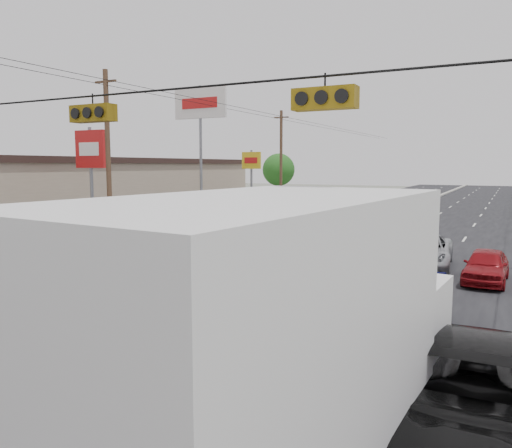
% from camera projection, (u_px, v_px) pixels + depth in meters
% --- Properties ---
extents(ground, '(200.00, 200.00, 0.00)m').
position_uv_depth(ground, '(54.00, 356.00, 11.54)').
color(ground, '#606356').
rests_on(ground, ground).
extents(road_surface, '(20.00, 160.00, 0.02)m').
position_uv_depth(road_surface, '(375.00, 223.00, 38.00)').
color(road_surface, black).
rests_on(road_surface, ground).
extents(center_median, '(0.50, 160.00, 0.20)m').
position_uv_depth(center_median, '(375.00, 222.00, 37.99)').
color(center_median, gray).
rests_on(center_median, ground).
extents(strip_mall, '(12.00, 42.00, 4.60)m').
position_uv_depth(strip_mall, '(77.00, 188.00, 45.19)').
color(strip_mall, tan).
rests_on(strip_mall, ground).
extents(parking_lot, '(10.00, 42.00, 0.02)m').
position_uv_depth(parking_lot, '(156.00, 218.00, 41.35)').
color(parking_lot, black).
rests_on(parking_lot, ground).
extents(utility_pole_left_b, '(1.60, 0.30, 10.00)m').
position_uv_depth(utility_pole_left_b, '(108.00, 153.00, 29.88)').
color(utility_pole_left_b, '#422D1E').
rests_on(utility_pole_left_b, ground).
extents(utility_pole_left_c, '(1.60, 0.30, 10.00)m').
position_uv_depth(utility_pole_left_c, '(281.00, 158.00, 51.93)').
color(utility_pole_left_c, '#422D1E').
rests_on(utility_pole_left_c, ground).
extents(traffic_signals, '(25.00, 0.30, 0.54)m').
position_uv_depth(traffic_signals, '(89.00, 112.00, 10.26)').
color(traffic_signals, black).
rests_on(traffic_signals, ground).
extents(pole_sign_mid, '(2.60, 0.25, 7.00)m').
position_uv_depth(pole_sign_mid, '(90.00, 155.00, 34.58)').
color(pole_sign_mid, slate).
rests_on(pole_sign_mid, ground).
extents(pole_sign_billboard, '(5.00, 0.25, 11.00)m').
position_uv_depth(pole_sign_billboard, '(200.00, 112.00, 41.82)').
color(pole_sign_billboard, slate).
rests_on(pole_sign_billboard, ground).
extents(pole_sign_far, '(2.20, 0.25, 6.00)m').
position_uv_depth(pole_sign_far, '(251.00, 165.00, 53.61)').
color(pole_sign_far, slate).
rests_on(pole_sign_far, ground).
extents(tree_left_far, '(4.80, 4.80, 6.12)m').
position_uv_depth(tree_left_far, '(279.00, 170.00, 74.07)').
color(tree_left_far, '#382619').
rests_on(tree_left_far, ground).
extents(box_truck, '(3.47, 8.17, 4.04)m').
position_uv_depth(box_truck, '(282.00, 345.00, 6.47)').
color(box_truck, black).
rests_on(box_truck, ground).
extents(red_sedan, '(2.03, 4.42, 1.40)m').
position_uv_depth(red_sedan, '(205.00, 292.00, 14.55)').
color(red_sedan, '#B9130B').
rests_on(red_sedan, ground).
extents(black_suv, '(3.04, 6.30, 1.73)m').
position_uv_depth(black_suv, '(475.00, 409.00, 7.27)').
color(black_suv, black).
rests_on(black_suv, ground).
extents(queue_car_a, '(1.68, 3.70, 1.23)m').
position_uv_depth(queue_car_a, '(293.00, 259.00, 20.27)').
color(queue_car_a, black).
rests_on(queue_car_a, ground).
extents(queue_car_b, '(1.82, 4.58, 1.48)m').
position_uv_depth(queue_car_b, '(378.00, 278.00, 16.22)').
color(queue_car_b, '#B9B9BB').
rests_on(queue_car_b, ground).
extents(queue_car_c, '(2.67, 5.17, 1.39)m').
position_uv_depth(queue_car_c, '(423.00, 252.00, 21.46)').
color(queue_car_c, '#919398').
rests_on(queue_car_c, ground).
extents(queue_car_d, '(2.19, 4.46, 1.25)m').
position_uv_depth(queue_car_d, '(415.00, 308.00, 13.22)').
color(queue_car_d, '#111355').
rests_on(queue_car_d, ground).
extents(queue_car_e, '(1.62, 3.74, 1.26)m').
position_uv_depth(queue_car_e, '(486.00, 266.00, 18.70)').
color(queue_car_e, maroon).
rests_on(queue_car_e, ground).
extents(oncoming_near, '(2.37, 5.66, 1.63)m').
position_uv_depth(oncoming_near, '(188.00, 245.00, 22.54)').
color(oncoming_near, black).
rests_on(oncoming_near, ground).
extents(oncoming_far, '(2.66, 4.95, 1.32)m').
position_uv_depth(oncoming_far, '(298.00, 226.00, 30.87)').
color(oncoming_far, '#B7B9BF').
rests_on(oncoming_far, ground).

